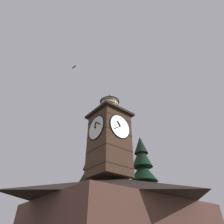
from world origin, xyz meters
name	(u,v)px	position (x,y,z in m)	size (l,w,h in m)	color
building_main	(118,218)	(-0.42, -0.82, 3.42)	(13.97, 11.90, 6.70)	brown
clock_tower	(109,137)	(0.22, -1.29, 10.97)	(4.10, 4.10, 10.03)	#4C3323
pine_tree_behind	(88,205)	(-2.28, -8.53, 5.35)	(6.20, 6.20, 12.86)	#473323
pine_tree_aside	(145,195)	(-7.86, -4.19, 6.52)	(6.35, 6.35, 14.59)	#473323
moon	(49,197)	(-12.41, -46.27, 12.16)	(2.02, 2.02, 2.02)	silver
flying_bird_high	(74,67)	(4.41, -3.56, 20.60)	(0.27, 0.73, 0.10)	black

